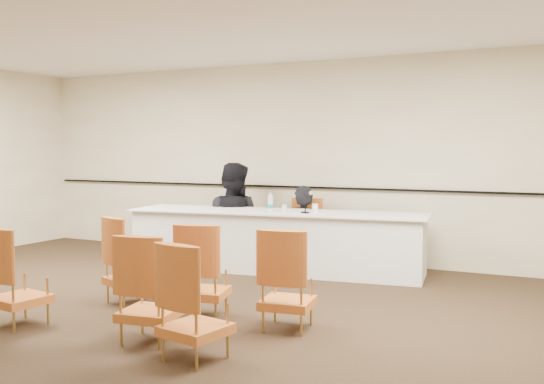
{
  "coord_description": "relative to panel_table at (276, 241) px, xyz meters",
  "views": [
    {
      "loc": [
        3.57,
        -4.51,
        1.67
      ],
      "look_at": [
        0.09,
        2.6,
        1.12
      ],
      "focal_mm": 40.0,
      "sensor_mm": 36.0,
      "label": 1
    }
  ],
  "objects": [
    {
      "name": "microphone",
      "position": [
        0.47,
        -0.09,
        0.56
      ],
      "size": [
        0.13,
        0.22,
        0.29
      ],
      "primitive_type": null,
      "rotation": [
        0.0,
        0.0,
        -0.12
      ],
      "color": "black",
      "rests_on": "panel_table"
    },
    {
      "name": "aud_chair_back_right",
      "position": [
        0.98,
        -3.49,
        0.06
      ],
      "size": [
        0.58,
        0.58,
        0.95
      ],
      "primitive_type": null,
      "rotation": [
        0.0,
        0.0,
        -0.18
      ],
      "color": "#B44F20",
      "rests_on": "ground"
    },
    {
      "name": "aud_chair_front_mid",
      "position": [
        0.37,
        -2.42,
        0.06
      ],
      "size": [
        0.61,
        0.61,
        0.95
      ],
      "primitive_type": null,
      "rotation": [
        0.0,
        0.0,
        0.24
      ],
      "color": "#B44F20",
      "rests_on": "ground"
    },
    {
      "name": "water_bottle",
      "position": [
        -0.06,
        -0.05,
        0.54
      ],
      "size": [
        0.1,
        0.1,
        0.25
      ],
      "primitive_type": null,
      "rotation": [
        0.0,
        0.0,
        0.35
      ],
      "color": "teal",
      "rests_on": "panel_table"
    },
    {
      "name": "papers",
      "position": [
        0.47,
        -0.01,
        0.41
      ],
      "size": [
        0.37,
        0.35,
        0.0
      ],
      "primitive_type": "cube",
      "rotation": [
        0.0,
        0.0,
        0.61
      ],
      "color": "white",
      "rests_on": "panel_table"
    },
    {
      "name": "wall_back",
      "position": [
        0.02,
        1.05,
        1.09
      ],
      "size": [
        10.0,
        0.04,
        3.0
      ],
      "primitive_type": "cube",
      "color": "#FBF2C5",
      "rests_on": "ground"
    },
    {
      "name": "panelist_main",
      "position": [
        0.15,
        0.62,
        -0.07
      ],
      "size": [
        0.66,
        0.5,
        1.62
      ],
      "primitive_type": "imported",
      "rotation": [
        0.0,
        0.0,
        3.34
      ],
      "color": "black",
      "rests_on": "ground"
    },
    {
      "name": "drinking_glass",
      "position": [
        0.14,
        -0.03,
        0.46
      ],
      "size": [
        0.07,
        0.07,
        0.1
      ],
      "primitive_type": "cylinder",
      "rotation": [
        0.0,
        0.0,
        0.03
      ],
      "color": "white",
      "rests_on": "panel_table"
    },
    {
      "name": "floor",
      "position": [
        0.02,
        -2.95,
        -0.41
      ],
      "size": [
        10.0,
        10.0,
        0.0
      ],
      "primitive_type": "plane",
      "color": "black",
      "rests_on": "ground"
    },
    {
      "name": "aud_chair_back_mid",
      "position": [
        0.36,
        -3.28,
        0.06
      ],
      "size": [
        0.57,
        0.57,
        0.95
      ],
      "primitive_type": null,
      "rotation": [
        0.0,
        0.0,
        0.15
      ],
      "color": "#B44F20",
      "rests_on": "ground"
    },
    {
      "name": "aud_chair_front_left",
      "position": [
        -0.66,
        -2.29,
        0.06
      ],
      "size": [
        0.65,
        0.65,
        0.95
      ],
      "primitive_type": null,
      "rotation": [
        0.0,
        0.0,
        -0.38
      ],
      "color": "#B44F20",
      "rests_on": "ground"
    },
    {
      "name": "panelist_second",
      "position": [
        -0.96,
        0.47,
        0.08
      ],
      "size": [
        1.01,
        0.82,
        1.96
      ],
      "primitive_type": "imported",
      "rotation": [
        0.0,
        0.0,
        3.23
      ],
      "color": "black",
      "rests_on": "ground"
    },
    {
      "name": "panel_table",
      "position": [
        0.0,
        0.0,
        0.0
      ],
      "size": [
        4.21,
        1.49,
        0.83
      ],
      "primitive_type": null,
      "rotation": [
        0.0,
        0.0,
        0.13
      ],
      "color": "silver",
      "rests_on": "ground"
    },
    {
      "name": "aud_chair_back_left",
      "position": [
        -1.06,
        -3.42,
        0.06
      ],
      "size": [
        0.56,
        0.56,
        0.95
      ],
      "primitive_type": null,
      "rotation": [
        0.0,
        0.0,
        -0.13
      ],
      "color": "#B44F20",
      "rests_on": "ground"
    },
    {
      "name": "panelist_second_chair",
      "position": [
        -0.96,
        0.47,
        0.06
      ],
      "size": [
        0.56,
        0.56,
        0.95
      ],
      "primitive_type": null,
      "rotation": [
        0.0,
        0.0,
        0.13
      ],
      "color": "#B44F20",
      "rests_on": "ground"
    },
    {
      "name": "ceiling",
      "position": [
        0.02,
        -2.95,
        2.59
      ],
      "size": [
        10.0,
        10.0,
        0.0
      ],
      "primitive_type": "plane",
      "rotation": [
        3.14,
        0.0,
        0.0
      ],
      "color": "white",
      "rests_on": "ground"
    },
    {
      "name": "panelist_main_chair",
      "position": [
        0.15,
        0.62,
        0.06
      ],
      "size": [
        0.56,
        0.56,
        0.95
      ],
      "primitive_type": null,
      "rotation": [
        0.0,
        0.0,
        0.13
      ],
      "color": "#B44F20",
      "rests_on": "ground"
    },
    {
      "name": "coffee_cup",
      "position": [
        0.58,
        0.01,
        0.47
      ],
      "size": [
        0.09,
        0.09,
        0.12
      ],
      "primitive_type": "cylinder",
      "rotation": [
        0.0,
        0.0,
        0.11
      ],
      "color": "white",
      "rests_on": "panel_table"
    },
    {
      "name": "aud_chair_front_right",
      "position": [
        1.28,
        -2.41,
        0.06
      ],
      "size": [
        0.57,
        0.57,
        0.95
      ],
      "primitive_type": null,
      "rotation": [
        0.0,
        0.0,
        0.14
      ],
      "color": "#B44F20",
      "rests_on": "ground"
    },
    {
      "name": "wall_rail",
      "position": [
        0.02,
        1.01,
        0.69
      ],
      "size": [
        9.8,
        0.04,
        0.03
      ],
      "primitive_type": "cube",
      "color": "black",
      "rests_on": "wall_back"
    }
  ]
}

